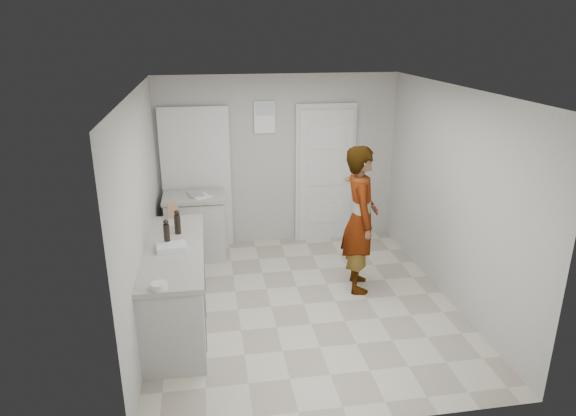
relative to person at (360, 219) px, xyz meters
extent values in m
plane|color=#9F9585|center=(-0.76, -0.32, -0.91)|extent=(4.00, 4.00, 0.00)
plane|color=#A1A098|center=(-0.76, 1.68, 0.34)|extent=(3.50, 0.00, 3.50)
plane|color=#A1A098|center=(-0.76, -2.32, 0.34)|extent=(3.50, 0.00, 3.50)
plane|color=#A1A098|center=(-2.51, -0.32, 0.34)|extent=(0.00, 4.00, 4.00)
plane|color=#A1A098|center=(0.99, -0.32, 0.34)|extent=(0.00, 4.00, 4.00)
plane|color=silver|center=(-0.76, -0.32, 1.59)|extent=(4.00, 4.00, 0.00)
cube|color=silver|center=(-0.06, 1.61, 0.09)|extent=(0.80, 0.05, 2.00)
cube|color=silver|center=(-0.06, 1.64, 0.12)|extent=(0.90, 0.04, 2.10)
sphere|color=tan|center=(0.27, 1.56, 0.04)|extent=(0.07, 0.07, 0.07)
cube|color=white|center=(-0.96, 1.65, 0.99)|extent=(0.30, 0.02, 0.45)
cube|color=black|center=(-1.96, 1.65, 0.11)|extent=(0.90, 0.05, 2.04)
cube|color=silver|center=(-1.96, 1.62, 0.12)|extent=(0.98, 0.02, 2.10)
cube|color=silver|center=(-2.21, -0.52, -0.48)|extent=(0.60, 1.90, 0.86)
cube|color=black|center=(-2.21, -0.52, -0.87)|extent=(0.56, 1.86, 0.08)
cube|color=#A7A499|center=(-2.21, -0.52, -0.01)|extent=(0.64, 1.96, 0.05)
cube|color=silver|center=(-2.01, 1.23, -0.48)|extent=(0.80, 0.55, 0.86)
cube|color=black|center=(-2.01, 1.23, -0.87)|extent=(0.75, 0.54, 0.08)
cube|color=#A7A499|center=(-2.01, 1.23, -0.01)|extent=(0.84, 0.61, 0.05)
imported|color=silver|center=(0.00, 0.00, 0.00)|extent=(0.54, 0.73, 1.82)
cube|color=#986B4C|center=(-2.24, 0.38, 0.11)|extent=(0.13, 0.08, 0.20)
cylinder|color=tan|center=(-2.17, 0.03, 0.06)|extent=(0.06, 0.06, 0.09)
cylinder|color=black|center=(-2.16, -0.14, 0.13)|extent=(0.07, 0.07, 0.22)
sphere|color=black|center=(-2.16, -0.14, 0.26)|extent=(0.06, 0.06, 0.06)
cylinder|color=black|center=(-2.26, -0.46, 0.14)|extent=(0.07, 0.07, 0.24)
sphere|color=black|center=(-2.26, -0.46, 0.28)|extent=(0.06, 0.06, 0.06)
cube|color=silver|center=(-2.21, -0.57, 0.04)|extent=(0.32, 0.24, 0.05)
cube|color=white|center=(-2.21, -0.57, 0.04)|extent=(0.28, 0.20, 0.04)
cylinder|color=silver|center=(-2.28, -1.42, 0.04)|extent=(0.14, 0.14, 0.06)
sphere|color=white|center=(-2.30, -1.43, 0.04)|extent=(0.05, 0.05, 0.05)
sphere|color=white|center=(-2.26, -1.41, 0.04)|extent=(0.05, 0.05, 0.05)
cube|color=white|center=(-1.91, 1.19, 0.02)|extent=(0.35, 0.37, 0.01)
camera|label=1|loc=(-1.81, -5.59, 2.20)|focal=32.00mm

